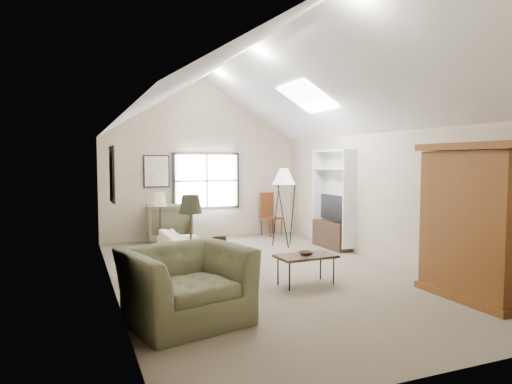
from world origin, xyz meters
name	(u,v)px	position (x,y,z in m)	size (l,w,h in m)	color
room_shell	(265,86)	(0.00, 0.00, 3.21)	(5.01, 8.01, 4.00)	#736752
window	(207,181)	(0.10, 3.96, 1.45)	(1.72, 0.08, 1.42)	black
skylight	(308,97)	(1.30, 0.90, 3.22)	(0.80, 1.20, 0.52)	white
wall_art	(137,173)	(-1.88, 1.94, 1.73)	(1.97, 3.71, 0.88)	black
armoire	(474,222)	(2.18, -2.40, 1.10)	(0.60, 1.50, 2.20)	brown
tv_alcove	(333,197)	(2.34, 1.60, 1.15)	(0.32, 1.30, 2.10)	white
media_console	(332,235)	(2.32, 1.60, 0.30)	(0.34, 1.18, 0.60)	#382316
tv_panel	(332,207)	(2.32, 1.60, 0.92)	(0.05, 0.90, 0.55)	black
sofa	(189,250)	(-1.09, 1.04, 0.31)	(2.11, 0.82, 0.62)	beige
armchair_near	(186,285)	(-1.81, -1.79, 0.45)	(1.40, 1.22, 0.91)	#676949
armchair_far	(169,222)	(-0.92, 3.70, 0.48)	(1.02, 1.05, 0.96)	#565A3F
coffee_table	(306,270)	(0.34, -0.86, 0.24)	(0.93, 0.52, 0.48)	#382817
bowl	(306,253)	(0.34, -0.86, 0.51)	(0.22, 0.22, 0.06)	#341C15
side_table	(220,272)	(-0.99, -0.56, 0.26)	(0.53, 0.53, 0.53)	#3D2419
side_chair	(272,214)	(1.78, 3.70, 0.56)	(0.43, 0.43, 1.11)	brown
tripod_lamp	(284,207)	(1.39, 2.16, 0.91)	(0.53, 0.53, 1.82)	silver
dark_lamp	(191,241)	(-1.39, -0.36, 0.74)	(0.35, 0.35, 1.47)	#292C1F
tan_lamp	(160,224)	(-1.39, 2.24, 0.66)	(0.26, 0.26, 1.32)	tan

